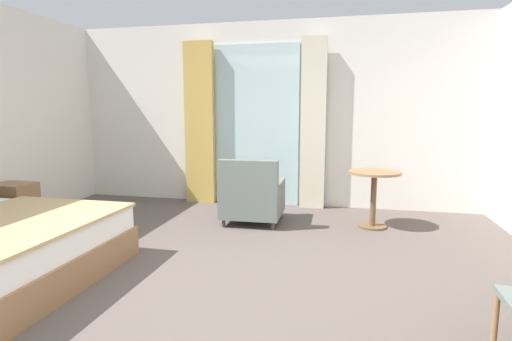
% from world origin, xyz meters
% --- Properties ---
extents(ground, '(6.80, 6.79, 0.10)m').
position_xyz_m(ground, '(0.00, 0.00, -0.05)').
color(ground, '#564C47').
extents(wall_back, '(6.40, 0.12, 2.76)m').
position_xyz_m(wall_back, '(0.00, 3.14, 1.38)').
color(wall_back, silver).
rests_on(wall_back, ground).
extents(balcony_glass_door, '(1.32, 0.02, 2.43)m').
position_xyz_m(balcony_glass_door, '(-0.20, 3.06, 1.21)').
color(balcony_glass_door, silver).
rests_on(balcony_glass_door, ground).
extents(curtain_panel_left, '(0.46, 0.10, 2.48)m').
position_xyz_m(curtain_panel_left, '(-1.08, 2.96, 1.24)').
color(curtain_panel_left, tan).
rests_on(curtain_panel_left, ground).
extents(curtain_panel_right, '(0.36, 0.10, 2.48)m').
position_xyz_m(curtain_panel_right, '(0.67, 2.96, 1.24)').
color(curtain_panel_right, beige).
rests_on(curtain_panel_right, ground).
extents(nightstand, '(0.45, 0.39, 0.56)m').
position_xyz_m(nightstand, '(-2.83, 1.10, 0.28)').
color(nightstand, olive).
rests_on(nightstand, ground).
extents(armchair_by_window, '(0.76, 0.77, 0.85)m').
position_xyz_m(armchair_by_window, '(-0.01, 1.96, 0.33)').
color(armchair_by_window, slate).
rests_on(armchair_by_window, ground).
extents(round_cafe_table, '(0.64, 0.64, 0.71)m').
position_xyz_m(round_cafe_table, '(1.51, 2.10, 0.52)').
color(round_cafe_table, olive).
rests_on(round_cafe_table, ground).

